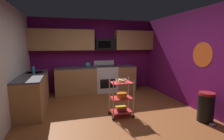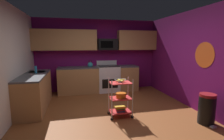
# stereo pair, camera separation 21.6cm
# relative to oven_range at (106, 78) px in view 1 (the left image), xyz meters

# --- Properties ---
(floor) EXTENTS (4.40, 4.80, 0.04)m
(floor) POSITION_rel_oven_range_xyz_m (-0.35, -2.10, -0.50)
(floor) COLOR brown
(floor) RESTS_ON ground
(wall_back) EXTENTS (4.52, 0.06, 2.60)m
(wall_back) POSITION_rel_oven_range_xyz_m (-0.35, 0.33, 0.82)
(wall_back) COLOR #6B1156
(wall_back) RESTS_ON ground
(wall_left) EXTENTS (0.06, 4.80, 2.60)m
(wall_left) POSITION_rel_oven_range_xyz_m (-2.58, -2.10, 0.82)
(wall_left) COLOR silver
(wall_left) RESTS_ON ground
(wall_right) EXTENTS (0.06, 4.80, 2.60)m
(wall_right) POSITION_rel_oven_range_xyz_m (1.88, -2.10, 0.82)
(wall_right) COLOR #6B1156
(wall_right) RESTS_ON ground
(wall_flower_decal) EXTENTS (0.00, 0.62, 0.62)m
(wall_flower_decal) POSITION_rel_oven_range_xyz_m (1.85, -2.46, 0.97)
(wall_flower_decal) COLOR #E5591E
(counter_run) EXTENTS (3.62, 2.44, 0.92)m
(counter_run) POSITION_rel_oven_range_xyz_m (-1.10, -0.49, -0.01)
(counter_run) COLOR #B27F4C
(counter_run) RESTS_ON ground
(oven_range) EXTENTS (0.76, 0.65, 1.10)m
(oven_range) POSITION_rel_oven_range_xyz_m (0.00, 0.00, 0.00)
(oven_range) COLOR white
(oven_range) RESTS_ON ground
(upper_cabinets) EXTENTS (4.40, 0.33, 0.70)m
(upper_cabinets) POSITION_rel_oven_range_xyz_m (-0.42, 0.13, 1.37)
(upper_cabinets) COLOR #B27F4C
(microwave) EXTENTS (0.70, 0.39, 0.40)m
(microwave) POSITION_rel_oven_range_xyz_m (-0.00, 0.10, 1.22)
(microwave) COLOR black
(rolling_cart) EXTENTS (0.56, 0.37, 0.91)m
(rolling_cart) POSITION_rel_oven_range_xyz_m (-0.17, -2.24, -0.03)
(rolling_cart) COLOR silver
(rolling_cart) RESTS_ON ground
(fruit_bowl) EXTENTS (0.27, 0.27, 0.07)m
(fruit_bowl) POSITION_rel_oven_range_xyz_m (-0.17, -2.24, 0.40)
(fruit_bowl) COLOR silver
(fruit_bowl) RESTS_ON rolling_cart
(mixing_bowl_large) EXTENTS (0.25, 0.25, 0.11)m
(mixing_bowl_large) POSITION_rel_oven_range_xyz_m (-0.15, -2.24, 0.04)
(mixing_bowl_large) COLOR orange
(mixing_bowl_large) RESTS_ON rolling_cart
(book_stack) EXTENTS (0.26, 0.19, 0.11)m
(book_stack) POSITION_rel_oven_range_xyz_m (-0.17, -2.24, -0.29)
(book_stack) COLOR #1E4C8C
(book_stack) RESTS_ON rolling_cart
(kettle) EXTENTS (0.21, 0.18, 0.26)m
(kettle) POSITION_rel_oven_range_xyz_m (-0.65, -0.00, 0.52)
(kettle) COLOR teal
(kettle) RESTS_ON counter_run
(dish_soap_bottle) EXTENTS (0.06, 0.06, 0.20)m
(dish_soap_bottle) POSITION_rel_oven_range_xyz_m (-2.24, -0.99, 0.54)
(dish_soap_bottle) COLOR #2D8CBF
(dish_soap_bottle) RESTS_ON counter_run
(trash_can) EXTENTS (0.34, 0.42, 0.66)m
(trash_can) POSITION_rel_oven_range_xyz_m (1.55, -3.00, -0.15)
(trash_can) COLOR black
(trash_can) RESTS_ON ground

